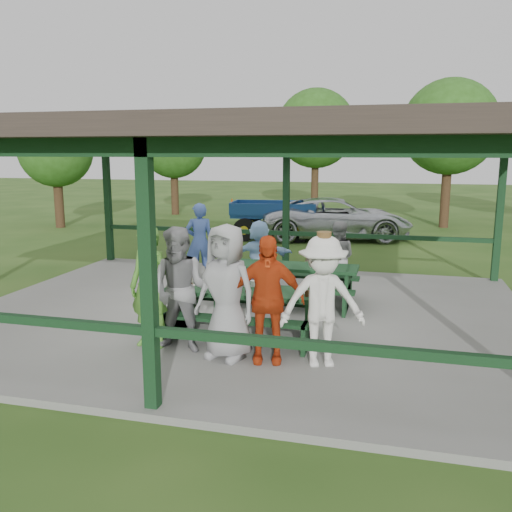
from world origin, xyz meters
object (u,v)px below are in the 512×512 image
(contestant_green, at_px, (150,287))
(contestant_grey_mid, at_px, (226,292))
(spectator_blue, at_px, (200,241))
(pickup_truck, at_px, (337,219))
(contestant_grey_left, at_px, (181,290))
(picnic_table_far, at_px, (285,279))
(contestant_red, at_px, (266,299))
(contestant_white_fedora, at_px, (323,302))
(farm_trailer, at_px, (274,219))
(spectator_lblue, at_px, (259,256))
(spectator_grey, at_px, (337,258))
(picnic_table_near, at_px, (244,307))

(contestant_green, bearing_deg, contestant_grey_mid, 4.61)
(spectator_blue, bearing_deg, pickup_truck, -130.33)
(contestant_grey_left, bearing_deg, pickup_truck, 85.62)
(picnic_table_far, bearing_deg, contestant_red, -83.64)
(contestant_white_fedora, distance_m, farm_trailer, 11.63)
(pickup_truck, relative_size, farm_trailer, 1.29)
(spectator_lblue, height_order, spectator_blue, spectator_blue)
(contestant_grey_mid, relative_size, pickup_truck, 0.37)
(contestant_green, bearing_deg, contestant_red, 7.13)
(spectator_blue, height_order, farm_trailer, spectator_blue)
(contestant_grey_left, relative_size, contestant_white_fedora, 0.99)
(picnic_table_far, height_order, contestant_red, contestant_red)
(picnic_table_far, distance_m, contestant_red, 2.98)
(contestant_red, height_order, spectator_grey, contestant_red)
(picnic_table_near, distance_m, picnic_table_far, 2.02)
(picnic_table_far, relative_size, spectator_blue, 1.56)
(spectator_grey, height_order, pickup_truck, spectator_grey)
(spectator_grey, relative_size, pickup_truck, 0.29)
(contestant_grey_left, height_order, contestant_white_fedora, contestant_white_fedora)
(contestant_red, height_order, spectator_lblue, contestant_red)
(farm_trailer, bearing_deg, picnic_table_near, -86.04)
(spectator_lblue, distance_m, spectator_grey, 1.59)
(contestant_green, xyz_separation_m, spectator_grey, (2.34, 3.75, -0.15))
(contestant_grey_mid, height_order, pickup_truck, contestant_grey_mid)
(picnic_table_near, height_order, pickup_truck, pickup_truck)
(contestant_grey_mid, distance_m, farm_trailer, 11.39)
(contestant_red, distance_m, contestant_white_fedora, 0.76)
(farm_trailer, bearing_deg, picnic_table_far, -82.02)
(contestant_red, relative_size, contestant_white_fedora, 0.96)
(contestant_grey_mid, bearing_deg, farm_trailer, 115.30)
(contestant_green, height_order, spectator_grey, contestant_green)
(contestant_green, distance_m, spectator_lblue, 3.64)
(contestant_grey_left, bearing_deg, spectator_grey, 64.85)
(contestant_red, height_order, farm_trailer, contestant_red)
(contestant_grey_left, height_order, spectator_blue, contestant_grey_left)
(spectator_lblue, xyz_separation_m, spectator_grey, (1.58, 0.19, 0.00))
(spectator_blue, distance_m, pickup_truck, 7.61)
(contestant_grey_mid, distance_m, spectator_grey, 4.05)
(contestant_white_fedora, height_order, spectator_lblue, contestant_white_fedora)
(contestant_grey_left, relative_size, farm_trailer, 0.46)
(spectator_blue, xyz_separation_m, farm_trailer, (0.20, 6.84, -0.29))
(picnic_table_far, relative_size, spectator_grey, 1.82)
(spectator_blue, xyz_separation_m, pickup_truck, (2.29, 7.26, -0.26))
(picnic_table_far, relative_size, contestant_grey_mid, 1.43)
(contestant_grey_mid, distance_m, contestant_white_fedora, 1.33)
(spectator_grey, distance_m, pickup_truck, 7.81)
(contestant_grey_mid, xyz_separation_m, contestant_white_fedora, (1.33, 0.05, -0.06))
(contestant_grey_left, xyz_separation_m, spectator_lblue, (0.24, 3.62, -0.16))
(contestant_green, height_order, contestant_white_fedora, contestant_white_fedora)
(contestant_grey_left, relative_size, contestant_grey_mid, 0.96)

